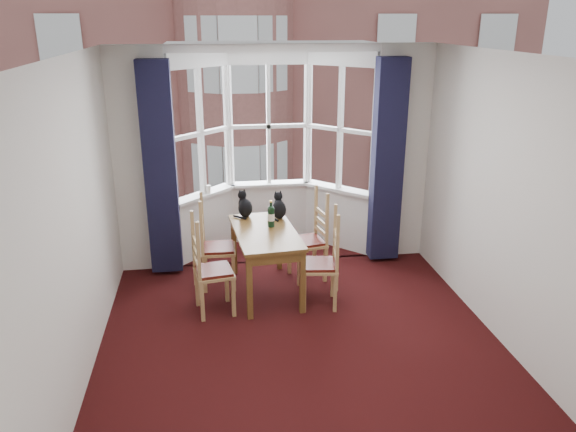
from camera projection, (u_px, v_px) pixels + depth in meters
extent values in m
plane|color=black|center=(304.00, 353.00, 5.48)|extent=(4.50, 4.50, 0.00)
plane|color=white|center=(307.00, 56.00, 4.55)|extent=(4.50, 4.50, 0.00)
plane|color=silver|center=(73.00, 229.00, 4.75)|extent=(0.00, 4.50, 4.50)
plane|color=silver|center=(515.00, 208.00, 5.28)|extent=(0.00, 4.50, 4.50)
plane|color=silver|center=(380.00, 363.00, 2.92)|extent=(4.00, 0.00, 4.00)
cube|color=silver|center=(142.00, 163.00, 6.89)|extent=(0.70, 0.12, 2.80)
cube|color=silver|center=(400.00, 154.00, 7.33)|extent=(0.70, 0.12, 2.80)
cube|color=black|center=(160.00, 170.00, 6.77)|extent=(0.38, 0.22, 2.60)
cube|color=black|center=(387.00, 162.00, 7.15)|extent=(0.38, 0.22, 2.60)
cube|color=brown|center=(265.00, 232.00, 6.46)|extent=(0.80, 1.34, 0.04)
cube|color=brown|center=(250.00, 288.00, 5.99)|extent=(0.07, 0.07, 0.74)
cube|color=brown|center=(234.00, 246.00, 7.07)|extent=(0.07, 0.07, 0.74)
cube|color=brown|center=(303.00, 282.00, 6.11)|extent=(0.07, 0.07, 0.74)
cube|color=brown|center=(279.00, 242.00, 7.20)|extent=(0.07, 0.07, 0.74)
cube|color=tan|center=(214.00, 272.00, 6.11)|extent=(0.46, 0.48, 0.06)
cube|color=#4C130D|center=(214.00, 270.00, 6.10)|extent=(0.42, 0.43, 0.03)
cube|color=tan|center=(218.00, 249.00, 6.71)|extent=(0.41, 0.43, 0.06)
cube|color=#4C130D|center=(218.00, 247.00, 6.71)|extent=(0.37, 0.39, 0.03)
cube|color=tan|center=(319.00, 265.00, 6.26)|extent=(0.46, 0.47, 0.06)
cube|color=#4C130D|center=(319.00, 264.00, 6.25)|extent=(0.41, 0.43, 0.03)
cube|color=tan|center=(307.00, 242.00, 6.91)|extent=(0.47, 0.49, 0.06)
cube|color=#4C130D|center=(307.00, 241.00, 6.91)|extent=(0.42, 0.44, 0.03)
ellipsoid|color=black|center=(245.00, 208.00, 6.88)|extent=(0.25, 0.28, 0.23)
sphere|color=black|center=(242.00, 195.00, 6.90)|extent=(0.14, 0.14, 0.11)
cone|color=black|center=(240.00, 191.00, 6.86)|extent=(0.05, 0.05, 0.05)
cone|color=black|center=(244.00, 191.00, 6.89)|extent=(0.05, 0.05, 0.05)
ellipsoid|color=black|center=(279.00, 210.00, 6.83)|extent=(0.17, 0.23, 0.23)
sphere|color=black|center=(278.00, 196.00, 6.86)|extent=(0.11, 0.11, 0.11)
cone|color=black|center=(276.00, 192.00, 6.84)|extent=(0.04, 0.04, 0.05)
cone|color=black|center=(281.00, 192.00, 6.84)|extent=(0.04, 0.04, 0.05)
cylinder|color=black|center=(271.00, 217.00, 6.55)|extent=(0.08, 0.08, 0.23)
sphere|color=black|center=(271.00, 209.00, 6.51)|extent=(0.07, 0.07, 0.07)
cylinder|color=black|center=(271.00, 205.00, 6.50)|extent=(0.03, 0.03, 0.10)
cylinder|color=gold|center=(271.00, 202.00, 6.48)|extent=(0.03, 0.03, 0.02)
cylinder|color=silver|center=(271.00, 217.00, 6.54)|extent=(0.08, 0.08, 0.09)
cylinder|color=white|center=(208.00, 189.00, 7.48)|extent=(0.06, 0.06, 0.11)
plane|color=#333335|center=(222.00, 161.00, 37.57)|extent=(80.00, 80.00, 0.00)
cube|color=#A65F55|center=(231.00, 84.00, 18.44)|extent=(18.00, 6.00, 14.00)
cylinder|color=#A65F55|center=(236.00, 96.00, 15.64)|extent=(3.20, 3.20, 14.00)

